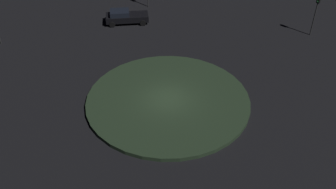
{
  "coord_description": "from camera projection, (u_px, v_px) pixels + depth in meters",
  "views": [
    {
      "loc": [
        -23.68,
        2.95,
        18.82
      ],
      "look_at": [
        0.0,
        0.0,
        0.72
      ],
      "focal_mm": 41.22,
      "sensor_mm": 36.0,
      "label": 1
    }
  ],
  "objects": [
    {
      "name": "ground_plane",
      "position": [
        168.0,
        102.0,
        30.38
      ],
      "size": [
        121.83,
        121.83,
        0.0
      ],
      "primitive_type": "plane",
      "color": "black"
    },
    {
      "name": "car_black",
      "position": [
        126.0,
        16.0,
        40.85
      ],
      "size": [
        1.98,
        4.47,
        1.43
      ],
      "rotation": [
        0.0,
        0.0,
        -1.58
      ],
      "color": "black",
      "rests_on": "ground_plane"
    },
    {
      "name": "traffic_light_southeast",
      "position": [
        317.0,
        7.0,
        37.26
      ],
      "size": [
        0.37,
        0.4,
        4.35
      ],
      "rotation": [
        0.0,
        0.0,
        2.1
      ],
      "color": "#2D2D2D",
      "rests_on": "ground_plane"
    },
    {
      "name": "roundabout_island",
      "position": [
        168.0,
        100.0,
        30.29
      ],
      "size": [
        12.83,
        12.83,
        0.31
      ],
      "primitive_type": "cylinder",
      "color": "#263823",
      "rests_on": "ground_plane"
    }
  ]
}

